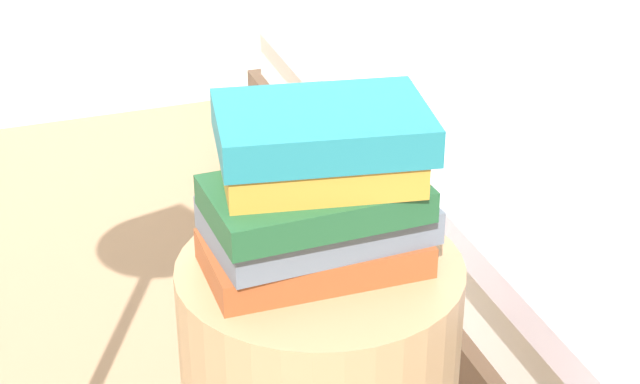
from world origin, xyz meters
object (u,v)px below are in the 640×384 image
object	(u,v)px
book_rust	(313,252)
book_slate	(315,220)
book_teal	(322,127)
book_ochre	(318,165)
book_forest	(315,198)

from	to	relation	value
book_rust	book_slate	distance (m)	0.05
book_teal	book_slate	bearing A→B (deg)	-171.47
book_ochre	book_teal	bearing A→B (deg)	58.94
book_rust	book_teal	xyz separation A→B (m)	(0.01, 0.01, 0.18)
book_forest	book_ochre	distance (m)	0.04
book_forest	book_ochre	world-z (taller)	book_ochre
book_ochre	book_teal	world-z (taller)	book_teal
book_slate	book_ochre	world-z (taller)	book_ochre
book_slate	book_teal	distance (m)	0.13
book_rust	book_forest	distance (m)	0.09
book_slate	book_ochre	distance (m)	0.09
book_slate	book_forest	size ratio (longest dim) A/B	1.05
book_forest	book_ochre	xyz separation A→B (m)	(0.01, 0.01, 0.04)
book_ochre	book_rust	bearing A→B (deg)	132.13
book_rust	book_forest	size ratio (longest dim) A/B	1.05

